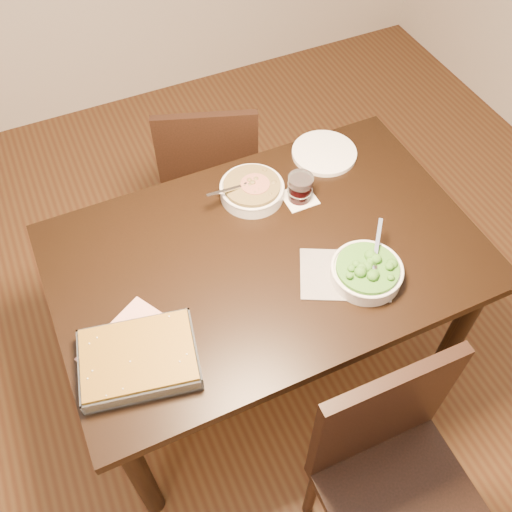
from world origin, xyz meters
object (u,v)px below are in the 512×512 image
table (267,270)px  chair_far (209,169)px  stew_bowl (252,190)px  wine_tumbler (300,187)px  chair_near (393,471)px  broccoli_bowl (367,271)px  dinner_plate (324,153)px  baking_dish (139,359)px

table → chair_far: chair_far is taller
stew_bowl → wine_tumbler: size_ratio=2.56×
chair_near → chair_far: (-0.01, 1.44, -0.03)m
broccoli_bowl → dinner_plate: bearing=74.3°
stew_bowl → broccoli_bowl: size_ratio=1.08×
table → stew_bowl: size_ratio=5.54×
wine_tumbler → dinner_plate: (0.19, 0.16, -0.05)m
stew_bowl → broccoli_bowl: bearing=-69.1°
dinner_plate → broccoli_bowl: bearing=-105.7°
chair_near → chair_far: 1.44m
stew_bowl → wine_tumbler: bearing=-28.4°
chair_near → chair_far: chair_near is taller
stew_bowl → chair_near: size_ratio=0.27×
baking_dish → stew_bowl: bearing=51.1°
table → dinner_plate: 0.53m
table → chair_near: 0.74m
stew_bowl → wine_tumbler: 0.17m
table → chair_far: (0.06, 0.71, -0.17)m
broccoli_bowl → baking_dish: 0.74m
broccoli_bowl → chair_far: chair_far is taller
table → dinner_plate: (0.40, 0.34, 0.10)m
baking_dish → chair_far: (0.56, 0.92, -0.30)m
dinner_plate → chair_near: bearing=-107.2°
baking_dish → dinner_plate: baking_dish is taller
chair_near → broccoli_bowl: bearing=72.0°
broccoli_bowl → wine_tumbler: size_ratio=2.38×
baking_dish → dinner_plate: bearing=42.7°
chair_near → wine_tumbler: bearing=82.0°
table → wine_tumbler: bearing=40.1°
wine_tumbler → chair_near: chair_near is taller
broccoli_bowl → chair_far: 0.99m
broccoli_bowl → chair_far: size_ratio=0.27×
chair_far → broccoli_bowl: bearing=120.4°
broccoli_bowl → chair_near: bearing=-108.8°
stew_bowl → baking_dish: stew_bowl is taller
wine_tumbler → chair_far: chair_far is taller
broccoli_bowl → baking_dish: broccoli_bowl is taller
table → baking_dish: baking_dish is taller
wine_tumbler → chair_far: size_ratio=0.11×
dinner_plate → chair_near: (-0.33, -1.06, -0.24)m
baking_dish → chair_far: size_ratio=0.43×
table → broccoli_bowl: 0.35m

